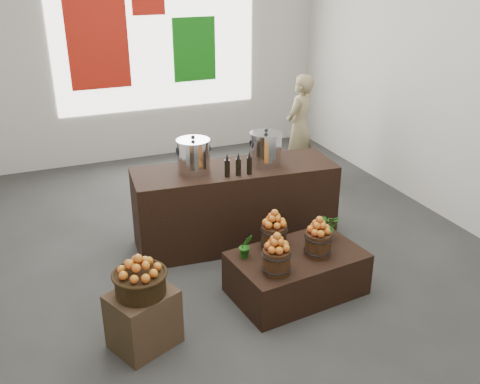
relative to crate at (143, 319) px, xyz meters
name	(u,v)px	position (x,y,z in m)	size (l,w,h in m)	color
ground	(219,255)	(1.11, 1.17, -0.26)	(7.00, 7.00, 0.00)	#333330
back_wall	(137,33)	(1.11, 4.67, 1.74)	(6.00, 0.04, 4.00)	#BAB5AB
back_opening	(156,32)	(1.41, 4.65, 1.74)	(3.20, 0.02, 2.40)	white
deco_red_left	(98,42)	(0.51, 4.64, 1.64)	(0.90, 0.04, 1.40)	#B51A0D
deco_green_right	(194,49)	(2.01, 4.64, 1.44)	(0.70, 0.04, 1.00)	#126C10
crate	(143,319)	(0.00, 0.00, 0.00)	(0.52, 0.42, 0.52)	#4C3223
wicker_basket	(140,284)	(0.00, 0.00, 0.35)	(0.41, 0.41, 0.19)	black
apples_in_basket	(139,265)	(0.00, 0.00, 0.53)	(0.32, 0.32, 0.17)	#AF0517
display_table	(297,273)	(1.56, 0.20, -0.04)	(1.25, 0.77, 0.43)	black
apple_bucket_front_left	(276,261)	(1.23, -0.01, 0.29)	(0.25, 0.25, 0.23)	#38210F
apples_in_bucket_front_left	(277,242)	(1.23, -0.01, 0.49)	(0.19, 0.19, 0.17)	#AF0517
apple_bucket_front_right	(318,244)	(1.74, 0.12, 0.29)	(0.25, 0.25, 0.23)	#38210F
apples_in_bucket_front_right	(319,225)	(1.74, 0.12, 0.49)	(0.19, 0.19, 0.17)	#AF0517
apple_bucket_rear	(274,236)	(1.41, 0.42, 0.29)	(0.25, 0.25, 0.23)	#38210F
apples_in_bucket_rear	(275,218)	(1.41, 0.42, 0.49)	(0.19, 0.19, 0.17)	#AF0517
herb_garnish_right	(326,226)	(1.97, 0.36, 0.32)	(0.26, 0.22, 0.29)	#1B5812
herb_garnish_left	(246,246)	(1.08, 0.34, 0.30)	(0.13, 0.11, 0.24)	#1B5812
counter	(235,205)	(1.40, 1.40, 0.20)	(2.26, 0.72, 0.92)	black
stock_pot_left	(194,157)	(0.94, 1.44, 0.84)	(0.35, 0.35, 0.35)	silver
stock_pot_center	(266,149)	(1.75, 1.37, 0.84)	(0.35, 0.35, 0.35)	silver
oil_cruets	(241,164)	(1.38, 1.17, 0.79)	(0.25, 0.06, 0.26)	black
shopper	(299,127)	(3.04, 2.95, 0.51)	(0.56, 0.37, 1.54)	#8F7E57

